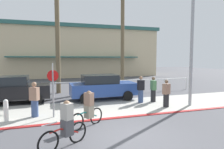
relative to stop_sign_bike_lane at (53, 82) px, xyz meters
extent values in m
plane|color=#4C4C51|center=(2.48, 6.79, -1.68)|extent=(80.00, 80.00, 0.00)
cube|color=#ADAAA0|center=(2.48, 0.99, -1.67)|extent=(44.00, 4.00, 0.02)
cube|color=maroon|center=(2.48, -1.01, -1.66)|extent=(44.00, 0.24, 0.03)
cube|color=beige|center=(3.67, 23.01, 1.93)|extent=(25.74, 8.44, 7.21)
cube|color=#2D605B|center=(3.67, 23.01, 5.79)|extent=(26.34, 9.04, 0.50)
cube|color=#2D605B|center=(3.67, 18.29, 1.32)|extent=(18.02, 1.20, 0.16)
cylinder|color=white|center=(2.48, 5.29, -0.68)|extent=(18.44, 0.08, 0.08)
cylinder|color=white|center=(-2.13, 5.29, -1.18)|extent=(0.08, 0.08, 1.00)
cylinder|color=white|center=(0.17, 5.29, -1.18)|extent=(0.08, 0.08, 1.00)
cylinder|color=white|center=(2.48, 5.29, -1.18)|extent=(0.08, 0.08, 1.00)
cylinder|color=white|center=(4.78, 5.29, -1.18)|extent=(0.08, 0.08, 1.00)
cylinder|color=white|center=(7.09, 5.29, -1.18)|extent=(0.08, 0.08, 1.00)
cylinder|color=white|center=(9.39, 5.29, -1.18)|extent=(0.08, 0.08, 1.00)
cylinder|color=white|center=(11.70, 5.29, -1.18)|extent=(0.08, 0.08, 1.00)
cylinder|color=gray|center=(0.00, 0.00, -0.58)|extent=(0.08, 0.08, 2.20)
cube|color=white|center=(0.00, 0.00, 0.70)|extent=(0.04, 0.56, 0.36)
cylinder|color=red|center=(0.00, 0.00, 0.30)|extent=(0.52, 0.03, 0.52)
cylinder|color=white|center=(-2.00, -0.04, -1.25)|extent=(0.20, 0.20, 0.85)
sphere|color=white|center=(-2.00, -0.04, -0.78)|extent=(0.20, 0.20, 0.20)
cylinder|color=#9EA0A5|center=(7.76, 0.02, 2.07)|extent=(0.18, 0.18, 7.50)
cylinder|color=brown|center=(0.56, 6.81, 3.31)|extent=(0.36, 0.36, 9.98)
cylinder|color=brown|center=(6.70, 8.47, 2.88)|extent=(0.36, 0.36, 9.11)
cube|color=black|center=(-2.33, 3.89, -0.95)|extent=(4.40, 1.80, 0.80)
cube|color=#1E2328|center=(-2.58, 3.89, -0.27)|extent=(2.29, 1.58, 0.56)
cylinder|color=black|center=(-0.92, 4.79, -1.35)|extent=(0.66, 0.22, 0.66)
cylinder|color=black|center=(-0.92, 2.99, -1.35)|extent=(0.66, 0.22, 0.66)
cube|color=#284793|center=(3.32, 3.22, -0.95)|extent=(4.40, 1.80, 0.80)
cube|color=#1E2328|center=(3.07, 3.22, -0.27)|extent=(2.29, 1.58, 0.56)
cylinder|color=black|center=(4.73, 4.12, -1.35)|extent=(0.66, 0.22, 0.66)
cylinder|color=black|center=(4.73, 2.32, -1.35)|extent=(0.66, 0.22, 0.66)
cylinder|color=black|center=(1.91, 4.12, -1.35)|extent=(0.66, 0.22, 0.66)
cylinder|color=black|center=(1.91, 2.32, -1.35)|extent=(0.66, 0.22, 0.66)
torus|color=black|center=(-0.24, -3.69, -1.35)|extent=(0.64, 0.43, 0.72)
torus|color=black|center=(0.70, -3.11, -1.35)|extent=(0.64, 0.43, 0.72)
cylinder|color=red|center=(0.41, -3.28, -1.20)|extent=(0.61, 0.41, 0.35)
cylinder|color=red|center=(-0.03, -3.56, -1.06)|extent=(0.35, 0.25, 0.07)
cylinder|color=red|center=(0.33, -3.33, -1.13)|extent=(0.05, 0.05, 0.44)
cylinder|color=silver|center=(-0.19, -3.66, -0.80)|extent=(0.44, 0.30, 0.04)
cube|color=#4C4C51|center=(0.33, -3.33, -1.07)|extent=(0.42, 0.41, 0.52)
cube|color=#B7B2A8|center=(0.33, -3.33, -0.55)|extent=(0.40, 0.43, 0.52)
sphere|color=#9E7556|center=(0.33, -3.33, -0.32)|extent=(0.22, 0.22, 0.22)
torus|color=black|center=(0.80, -2.07, -1.35)|extent=(0.63, 0.45, 0.72)
torus|color=black|center=(1.71, -1.46, -1.35)|extent=(0.63, 0.45, 0.72)
cylinder|color=#197F7A|center=(1.44, -1.65, -1.20)|extent=(0.60, 0.42, 0.35)
cylinder|color=#197F7A|center=(1.00, -1.94, -1.06)|extent=(0.35, 0.25, 0.07)
cylinder|color=#197F7A|center=(1.36, -1.70, -1.13)|extent=(0.05, 0.05, 0.44)
cylinder|color=silver|center=(0.84, -2.04, -0.80)|extent=(0.44, 0.31, 0.04)
cube|color=gray|center=(1.36, -1.70, -1.07)|extent=(0.42, 0.41, 0.52)
cube|color=#93705B|center=(1.36, -1.70, -0.55)|extent=(0.40, 0.43, 0.52)
sphere|color=brown|center=(1.36, -1.70, -0.32)|extent=(0.22, 0.22, 0.22)
cylinder|color=#232326|center=(6.17, 1.54, -1.29)|extent=(0.35, 0.35, 0.78)
cube|color=#4C7F51|center=(6.17, 1.54, -0.60)|extent=(0.30, 0.42, 0.60)
sphere|color=brown|center=(6.17, 1.54, -0.16)|extent=(0.21, 0.21, 0.21)
cylinder|color=#384C7A|center=(5.30, 1.57, -1.27)|extent=(0.32, 0.32, 0.81)
cube|color=black|center=(5.30, 1.57, -0.56)|extent=(0.40, 0.26, 0.62)
sphere|color=#9E7556|center=(5.30, 1.57, -0.11)|extent=(0.22, 0.22, 0.22)
cylinder|color=#232326|center=(6.17, 0.08, -1.30)|extent=(0.39, 0.39, 0.76)
cube|color=#93705B|center=(6.17, 0.08, -0.62)|extent=(0.45, 0.36, 0.59)
sphere|color=brown|center=(6.17, 0.08, -0.20)|extent=(0.21, 0.21, 0.21)
cylinder|color=#384C7A|center=(-0.85, 0.34, -1.27)|extent=(0.44, 0.44, 0.81)
cube|color=#93705B|center=(-0.85, 0.34, -0.56)|extent=(0.48, 0.43, 0.62)
sphere|color=#9E7556|center=(-0.85, 0.34, -0.11)|extent=(0.22, 0.22, 0.22)
camera|label=1|loc=(-0.18, -9.52, 1.09)|focal=31.61mm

